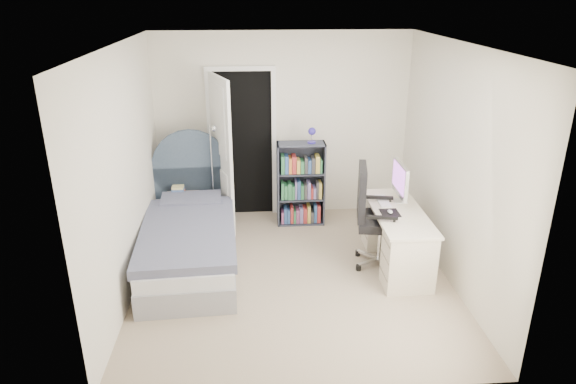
{
  "coord_description": "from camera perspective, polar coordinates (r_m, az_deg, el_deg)",
  "views": [
    {
      "loc": [
        -0.41,
        -4.97,
        2.98
      ],
      "look_at": [
        -0.05,
        0.13,
        0.95
      ],
      "focal_mm": 32.0,
      "sensor_mm": 36.0,
      "label": 1
    }
  ],
  "objects": [
    {
      "name": "desk",
      "position": [
        6.0,
        11.96,
        -4.69
      ],
      "size": [
        0.55,
        1.38,
        1.13
      ],
      "color": "beige",
      "rests_on": "ground"
    },
    {
      "name": "door",
      "position": [
        6.8,
        -6.57,
        4.83
      ],
      "size": [
        0.92,
        0.79,
        2.06
      ],
      "color": "black",
      "rests_on": "ground"
    },
    {
      "name": "bed",
      "position": [
        6.07,
        -10.85,
        -4.99
      ],
      "size": [
        1.13,
        2.22,
        1.33
      ],
      "color": "gray",
      "rests_on": "ground"
    },
    {
      "name": "office_chair",
      "position": [
        5.83,
        9.48,
        -2.21
      ],
      "size": [
        0.64,
        0.66,
        1.19
      ],
      "color": "silver",
      "rests_on": "ground"
    },
    {
      "name": "floor_lamp",
      "position": [
        6.76,
        -8.18,
        0.54
      ],
      "size": [
        0.2,
        0.2,
        1.41
      ],
      "color": "silver",
      "rests_on": "ground"
    },
    {
      "name": "nightstand",
      "position": [
        6.89,
        -11.64,
        -0.84
      ],
      "size": [
        0.42,
        0.42,
        0.61
      ],
      "color": "tan",
      "rests_on": "ground"
    },
    {
      "name": "room_shell",
      "position": [
        5.28,
        0.59,
        2.49
      ],
      "size": [
        3.5,
        3.7,
        2.6
      ],
      "color": "gray",
      "rests_on": "ground"
    },
    {
      "name": "bookcase",
      "position": [
        6.85,
        1.44,
        0.62
      ],
      "size": [
        0.63,
        0.27,
        1.34
      ],
      "color": "#343847",
      "rests_on": "ground"
    }
  ]
}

